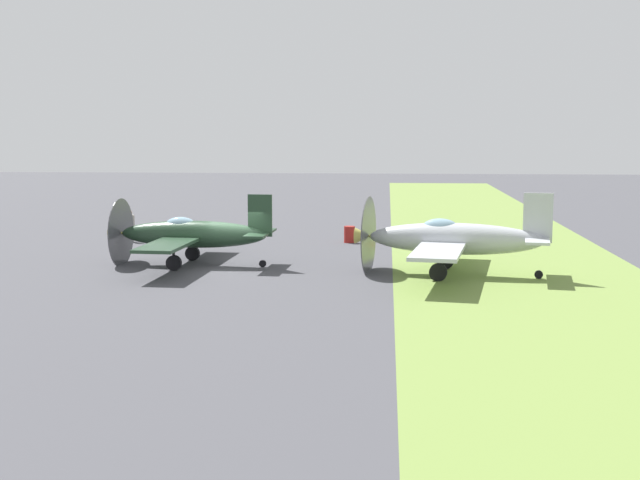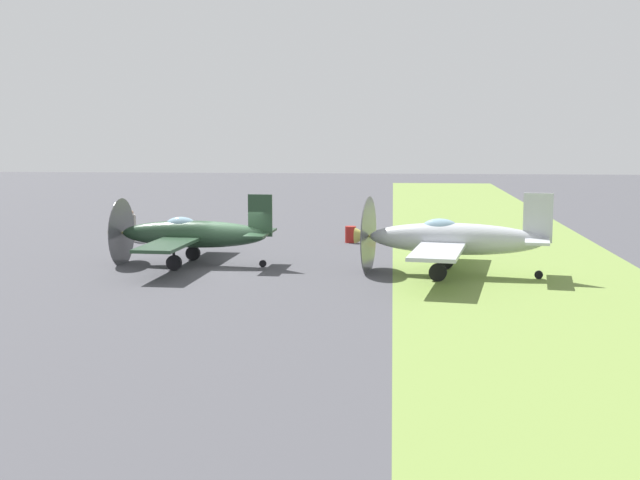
{
  "view_description": "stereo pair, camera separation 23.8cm",
  "coord_description": "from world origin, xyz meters",
  "px_view_note": "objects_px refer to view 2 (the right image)",
  "views": [
    {
      "loc": [
        -36.98,
        -6.78,
        6.23
      ],
      "look_at": [
        -0.25,
        -3.87,
        1.35
      ],
      "focal_mm": 47.51,
      "sensor_mm": 36.0,
      "label": 1
    },
    {
      "loc": [
        -36.96,
        -7.02,
        6.23
      ],
      "look_at": [
        -0.25,
        -3.87,
        1.35
      ],
      "focal_mm": 47.51,
      "sensor_mm": 36.0,
      "label": 2
    }
  ],
  "objects_px": {
    "airplane_wingman": "(451,239)",
    "runway_marker_cone": "(421,244)",
    "ground_crew_chief": "(132,225)",
    "airplane_lead": "(191,234)",
    "fuel_drum": "(351,234)"
  },
  "relations": [
    {
      "from": "airplane_lead",
      "to": "ground_crew_chief",
      "type": "height_order",
      "value": "airplane_lead"
    },
    {
      "from": "ground_crew_chief",
      "to": "runway_marker_cone",
      "type": "relative_size",
      "value": 3.93
    },
    {
      "from": "airplane_wingman",
      "to": "runway_marker_cone",
      "type": "distance_m",
      "value": 8.23
    },
    {
      "from": "airplane_lead",
      "to": "runway_marker_cone",
      "type": "bearing_deg",
      "value": -55.56
    },
    {
      "from": "airplane_lead",
      "to": "runway_marker_cone",
      "type": "xyz_separation_m",
      "value": [
        6.43,
        -10.64,
        -1.22
      ]
    },
    {
      "from": "ground_crew_chief",
      "to": "runway_marker_cone",
      "type": "height_order",
      "value": "ground_crew_chief"
    },
    {
      "from": "airplane_wingman",
      "to": "runway_marker_cone",
      "type": "relative_size",
      "value": 24.03
    },
    {
      "from": "ground_crew_chief",
      "to": "airplane_lead",
      "type": "bearing_deg",
      "value": 153.64
    },
    {
      "from": "airplane_lead",
      "to": "ground_crew_chief",
      "type": "distance_m",
      "value": 9.37
    },
    {
      "from": "airplane_wingman",
      "to": "fuel_drum",
      "type": "distance_m",
      "value": 11.12
    },
    {
      "from": "airplane_lead",
      "to": "fuel_drum",
      "type": "bearing_deg",
      "value": -36.17
    },
    {
      "from": "airplane_wingman",
      "to": "runway_marker_cone",
      "type": "xyz_separation_m",
      "value": [
        8.06,
        1.01,
        -1.35
      ]
    },
    {
      "from": "airplane_wingman",
      "to": "ground_crew_chief",
      "type": "distance_m",
      "value": 19.31
    },
    {
      "from": "airplane_lead",
      "to": "runway_marker_cone",
      "type": "relative_size",
      "value": 21.93
    },
    {
      "from": "airplane_lead",
      "to": "fuel_drum",
      "type": "height_order",
      "value": "airplane_lead"
    }
  ]
}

